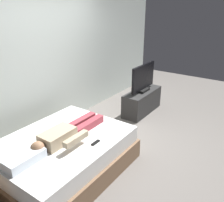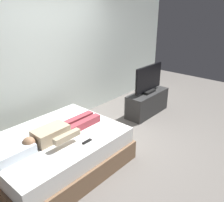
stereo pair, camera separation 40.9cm
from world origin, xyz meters
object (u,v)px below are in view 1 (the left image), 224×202
at_px(bed, 63,155).
at_px(pillow, 22,157).
at_px(tv_stand, 142,102).
at_px(remote, 96,143).
at_px(tv, 143,79).
at_px(person, 66,134).

xyz_separation_m(bed, pillow, (-0.63, 0.00, 0.34)).
relative_size(bed, tv_stand, 1.74).
distance_m(pillow, tv_stand, 3.10).
bearing_deg(tv_stand, remote, -167.37).
bearing_deg(tv, person, -177.55).
bearing_deg(bed, pillow, 180.00).
height_order(person, tv, tv).
height_order(person, remote, person).
distance_m(pillow, person, 0.67).
xyz_separation_m(bed, person, (0.03, -0.06, 0.36)).
bearing_deg(tv_stand, tv, 165.96).
distance_m(pillow, remote, 0.94).
bearing_deg(pillow, remote, -29.62).
relative_size(remote, tv_stand, 0.14).
relative_size(bed, person, 1.52).
xyz_separation_m(pillow, remote, (0.81, -0.46, -0.05)).
bearing_deg(tv, tv_stand, -14.04).
xyz_separation_m(pillow, person, (0.66, -0.06, 0.02)).
xyz_separation_m(bed, tv_stand, (2.45, 0.05, -0.01)).
bearing_deg(remote, person, 110.47).
bearing_deg(person, pillow, 174.97).
height_order(bed, person, person).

